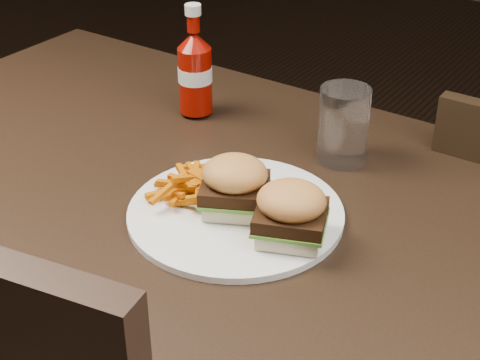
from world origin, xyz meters
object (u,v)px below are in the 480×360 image
Objects in this scene: plate at (236,213)px; tumbler at (343,126)px; ketchup_bottle at (195,80)px; dining_table at (184,210)px.

tumbler reaches higher than plate.
dining_table is at bearing -56.84° from ketchup_bottle.
ketchup_bottle reaches higher than plate.
dining_table is 0.26m from tumbler.
dining_table is at bearing -178.52° from plate.
ketchup_bottle is 0.94× the size of tumbler.
tumbler reaches higher than dining_table.
dining_table is at bearing -120.79° from tumbler.
dining_table is 10.48× the size of tumbler.
plate is at bearing -101.28° from tumbler.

